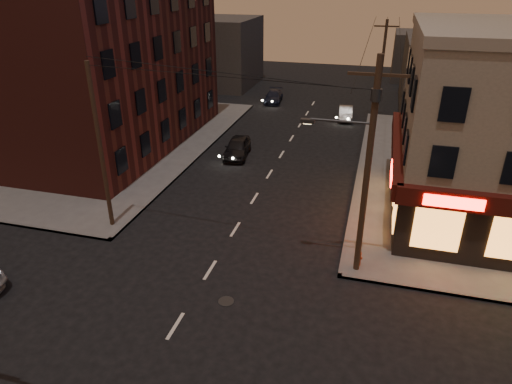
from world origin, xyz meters
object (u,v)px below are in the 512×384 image
(sedan_far, at_px, (274,97))
(sedan_near, at_px, (237,147))
(sedan_mid, at_px, (346,113))
(fire_hydrant, at_px, (359,257))

(sedan_far, bearing_deg, sedan_near, -91.90)
(sedan_mid, xyz_separation_m, fire_hydrant, (2.93, -24.82, -0.02))
(sedan_near, xyz_separation_m, sedan_far, (-1.05, 16.60, -0.10))
(sedan_far, xyz_separation_m, fire_hydrant, (11.17, -29.26, -0.02))
(sedan_near, distance_m, fire_hydrant, 16.22)
(sedan_near, xyz_separation_m, fire_hydrant, (10.12, -12.67, -0.13))
(sedan_near, bearing_deg, sedan_mid, 52.75)
(sedan_near, distance_m, sedan_far, 16.63)
(sedan_mid, height_order, fire_hydrant, sedan_mid)
(sedan_far, bearing_deg, fire_hydrant, -74.63)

